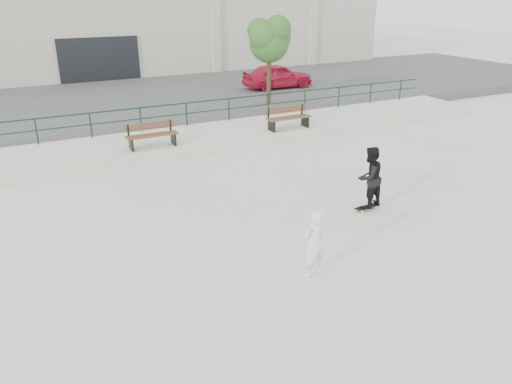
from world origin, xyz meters
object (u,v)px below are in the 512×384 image
tree (270,38)px  standing_skater (369,177)px  seated_skater (314,243)px  skateboard (367,207)px  bench_right (288,118)px  bench_left (152,135)px  red_car (278,76)px

tree → standing_skater: 12.67m
seated_skater → skateboard: bearing=-157.4°
bench_right → bench_left: bearing=179.0°
red_car → standing_skater: size_ratio=2.27×
skateboard → standing_skater: bearing=150.0°
skateboard → red_car: bearing=66.2°
skateboard → standing_skater: 0.93m
skateboard → standing_skater: (-0.00, 0.00, 0.93)m
skateboard → seated_skater: 4.17m
seated_skater → tree: bearing=-126.4°
tree → skateboard: 12.90m
tree → seated_skater: bearing=-115.0°
bench_left → standing_skater: 8.54m
bench_left → skateboard: 8.58m
bench_left → red_car: (10.05, 8.19, 0.26)m
bench_left → standing_skater: (4.25, -7.41, 0.06)m
tree → standing_skater: (-3.23, -11.93, -2.76)m
bench_left → seated_skater: seated_skater is taller
standing_skater → seated_skater: (-3.40, -2.30, -0.21)m
bench_left → skateboard: bench_left is taller
tree → red_car: 5.15m
bench_left → standing_skater: standing_skater is taller
bench_right → standing_skater: bearing=-102.9°
bench_right → standing_skater: 7.52m
red_car → skateboard: size_ratio=5.24×
tree → standing_skater: bearing=-105.1°
skateboard → tree: bearing=71.4°
red_car → seated_skater: (-9.20, -17.89, -0.40)m
bench_left → tree: (7.48, 4.53, 2.82)m
bench_right → tree: 5.62m
skateboard → seated_skater: size_ratio=0.49×
tree → standing_skater: size_ratio=2.39×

